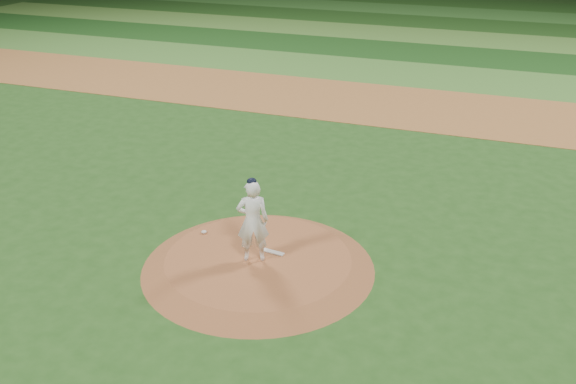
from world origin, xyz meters
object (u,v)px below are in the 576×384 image
(pitching_rubber, at_px, (273,252))
(pitcher_on_mound, at_px, (253,221))
(rosin_bag, at_px, (204,232))
(pitchers_mound, at_px, (258,262))

(pitching_rubber, xyz_separation_m, pitcher_on_mound, (-0.31, -0.45, 1.01))
(pitching_rubber, bearing_deg, rosin_bag, 178.34)
(rosin_bag, relative_size, pitcher_on_mound, 0.07)
(pitchers_mound, relative_size, pitcher_on_mound, 2.65)
(rosin_bag, height_order, pitcher_on_mound, pitcher_on_mound)
(pitchers_mound, bearing_deg, pitching_rubber, 56.35)
(pitcher_on_mound, bearing_deg, pitchers_mound, 52.60)
(pitching_rubber, distance_m, rosin_bag, 2.02)
(pitchers_mound, height_order, pitching_rubber, pitching_rubber)
(pitching_rubber, height_order, rosin_bag, rosin_bag)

